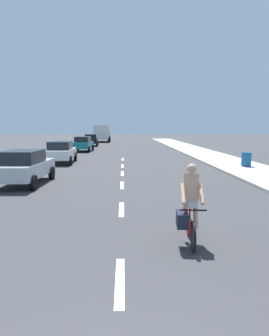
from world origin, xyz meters
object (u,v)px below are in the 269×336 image
at_px(cyclist, 189,207).
at_px(parked_car_teal, 83,144).
at_px(parked_car_silver, 24,166).
at_px(parked_car_white, 61,152).
at_px(parked_car_black, 91,140).
at_px(delivery_truck, 102,133).
at_px(trash_bin_far, 246,159).

height_order(cyclist, parked_car_teal, cyclist).
distance_m(parked_car_silver, parked_car_white, 8.35).
xyz_separation_m(parked_car_silver, parked_car_black, (0.14, 28.37, -0.00)).
bearing_deg(parked_car_black, delivery_truck, 83.52).
xyz_separation_m(parked_car_silver, trash_bin_far, (12.23, 5.02, -0.26)).
relative_size(parked_car_silver, trash_bin_far, 4.68).
height_order(delivery_truck, trash_bin_far, delivery_truck).
bearing_deg(delivery_truck, parked_car_silver, -91.19).
bearing_deg(parked_car_teal, trash_bin_far, -46.36).
distance_m(parked_car_white, parked_car_teal, 10.57).
distance_m(cyclist, parked_car_black, 36.38).
distance_m(parked_car_silver, delivery_truck, 39.45).
bearing_deg(trash_bin_far, delivery_truck, 108.25).
bearing_deg(parked_car_teal, parked_car_white, -88.46).
xyz_separation_m(parked_car_white, parked_car_black, (0.12, 20.03, -0.00)).
bearing_deg(trash_bin_far, parked_car_teal, 130.69).
bearing_deg(cyclist, delivery_truck, -78.17).
height_order(cyclist, delivery_truck, delivery_truck).
relative_size(parked_car_white, parked_car_black, 0.99).
distance_m(parked_car_black, delivery_truck, 11.11).
distance_m(parked_car_teal, trash_bin_far, 18.33).
bearing_deg(parked_car_teal, delivery_truck, 91.29).
bearing_deg(cyclist, parked_car_black, -75.12).
relative_size(cyclist, parked_car_white, 0.44).
relative_size(parked_car_silver, parked_car_white, 1.01).
relative_size(cyclist, parked_car_teal, 0.46).
distance_m(cyclist, trash_bin_far, 14.01).
distance_m(parked_car_white, parked_car_black, 20.03).
distance_m(cyclist, delivery_truck, 47.25).
xyz_separation_m(parked_car_silver, delivery_truck, (0.89, 39.44, 0.67)).
distance_m(cyclist, parked_car_white, 16.96).
bearing_deg(trash_bin_far, parked_car_white, 164.77).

